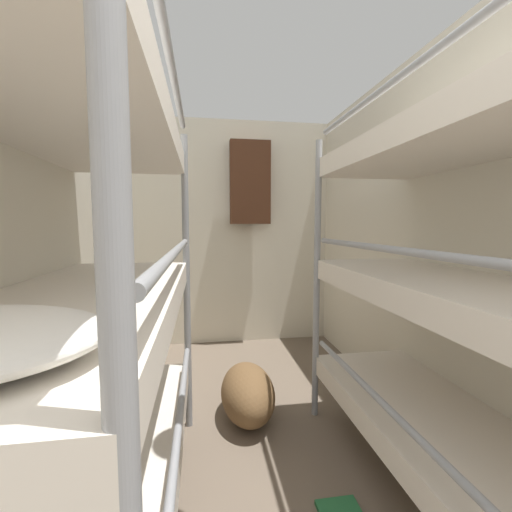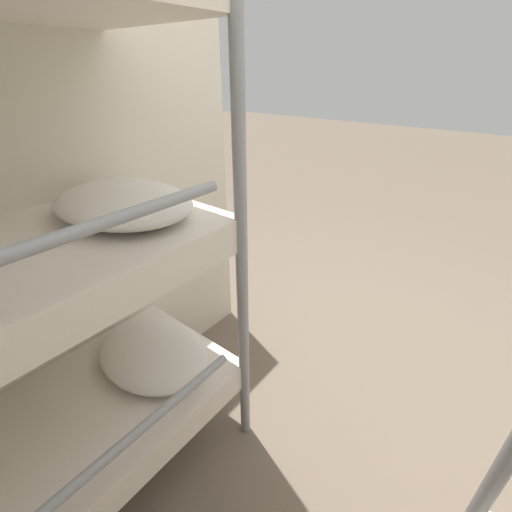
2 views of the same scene
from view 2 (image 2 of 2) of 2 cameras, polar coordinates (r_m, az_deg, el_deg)
The scene contains 1 object.
ground_plane at distance 2.09m, azimuth 19.56°, elevation -21.46°, with size 20.00×20.00×0.00m, color #6B5B4C.
Camera 2 is at (-0.26, 1.37, 1.56)m, focal length 24.00 mm.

